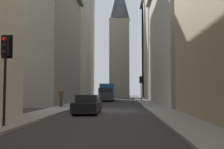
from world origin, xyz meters
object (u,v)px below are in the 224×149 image
object	(u,v)px
delivery_truck	(107,92)
discarded_bottle	(73,106)
traffic_light_foreground	(5,58)
pedestrian	(61,97)
traffic_light_midblock	(141,83)
sedan_black	(88,105)

from	to	relation	value
delivery_truck	discarded_bottle	world-z (taller)	delivery_truck
traffic_light_foreground	pedestrian	size ratio (longest dim) A/B	2.36
traffic_light_midblock	discarded_bottle	size ratio (longest dim) A/B	14.16
pedestrian	traffic_light_foreground	bearing A→B (deg)	-176.97
delivery_truck	sedan_black	world-z (taller)	delivery_truck
sedan_black	traffic_light_foreground	size ratio (longest dim) A/B	1.03
delivery_truck	traffic_light_midblock	distance (m)	5.93
delivery_truck	traffic_light_midblock	xyz separation A→B (m)	(-1.88, -5.42, 1.49)
sedan_black	traffic_light_foreground	xyz separation A→B (m)	(-8.00, 2.69, 2.55)
delivery_truck	sedan_black	xyz separation A→B (m)	(-22.97, -0.00, -0.80)
sedan_black	pedestrian	distance (m)	6.68
traffic_light_midblock	discarded_bottle	world-z (taller)	traffic_light_midblock
delivery_truck	pedestrian	xyz separation A→B (m)	(-17.25, 3.42, -0.35)
traffic_light_foreground	traffic_light_midblock	world-z (taller)	traffic_light_foreground
traffic_light_foreground	traffic_light_midblock	xyz separation A→B (m)	(29.09, -8.11, -0.27)
discarded_bottle	traffic_light_midblock	bearing A→B (deg)	-26.73
pedestrian	sedan_black	bearing A→B (deg)	-149.18
traffic_light_foreground	traffic_light_midblock	distance (m)	30.20
traffic_light_foreground	pedestrian	distance (m)	13.91
sedan_black	pedestrian	size ratio (longest dim) A/B	2.42
traffic_light_midblock	sedan_black	bearing A→B (deg)	165.59
traffic_light_foreground	traffic_light_midblock	bearing A→B (deg)	-15.58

